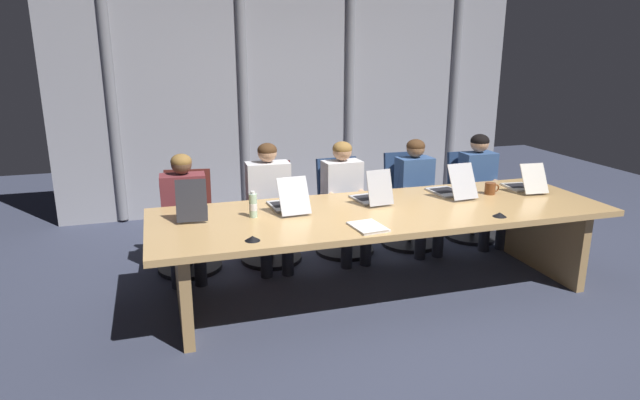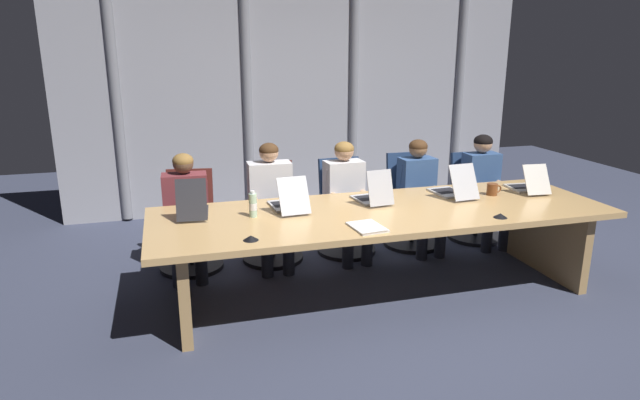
% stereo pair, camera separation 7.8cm
% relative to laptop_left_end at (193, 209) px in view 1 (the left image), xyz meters
% --- Properties ---
extents(ground_plane, '(11.73, 11.73, 0.00)m').
position_rel_laptop_left_end_xyz_m(ground_plane, '(1.52, -0.26, -0.81)').
color(ground_plane, '#383D51').
extents(conference_table, '(3.80, 1.22, 0.75)m').
position_rel_laptop_left_end_xyz_m(conference_table, '(1.52, -0.26, -0.21)').
color(conference_table, tan).
rests_on(conference_table, ground_plane).
extents(curtain_backdrop, '(5.87, 0.17, 2.91)m').
position_rel_laptop_left_end_xyz_m(curtain_backdrop, '(1.52, 2.53, 0.65)').
color(curtain_backdrop, '#9999A0').
rests_on(curtain_backdrop, ground_plane).
extents(laptop_left_end, '(0.27, 0.46, 0.33)m').
position_rel_laptop_left_end_xyz_m(laptop_left_end, '(0.00, 0.00, 0.00)').
color(laptop_left_end, '#2D2D33').
rests_on(laptop_left_end, conference_table).
extents(laptop_left_mid, '(0.28, 0.50, 0.30)m').
position_rel_laptop_left_end_xyz_m(laptop_left_mid, '(0.77, -0.02, -0.01)').
color(laptop_left_mid, '#BCBCC1').
rests_on(laptop_left_mid, conference_table).
extents(laptop_center, '(0.27, 0.43, 0.31)m').
position_rel_laptop_left_end_xyz_m(laptop_center, '(1.52, -0.02, -0.00)').
color(laptop_center, '#BCBCC1').
rests_on(laptop_center, conference_table).
extents(laptop_right_mid, '(0.28, 0.51, 0.31)m').
position_rel_laptop_left_end_xyz_m(laptop_right_mid, '(2.30, -0.01, -0.00)').
color(laptop_right_mid, '#BCBCC1').
rests_on(laptop_right_mid, conference_table).
extents(laptop_right_end, '(0.27, 0.46, 0.27)m').
position_rel_laptop_left_end_xyz_m(laptop_right_end, '(3.05, -0.05, -0.01)').
color(laptop_right_end, beige).
rests_on(laptop_right_end, conference_table).
extents(office_chair_left_end, '(0.60, 0.61, 0.92)m').
position_rel_laptop_left_end_xyz_m(office_chair_left_end, '(-0.01, 0.79, -0.46)').
color(office_chair_left_end, '#511E19').
rests_on(office_chair_left_end, ground_plane).
extents(office_chair_left_mid, '(0.60, 0.61, 0.96)m').
position_rel_laptop_left_end_xyz_m(office_chair_left_mid, '(0.78, 0.80, -0.45)').
color(office_chair_left_mid, '#511E19').
rests_on(office_chair_left_mid, ground_plane).
extents(office_chair_center, '(0.60, 0.60, 0.95)m').
position_rel_laptop_left_end_xyz_m(office_chair_center, '(1.55, 0.80, -0.46)').
color(office_chair_center, navy).
rests_on(office_chair_center, ground_plane).
extents(office_chair_right_mid, '(0.60, 0.60, 0.96)m').
position_rel_laptop_left_end_xyz_m(office_chair_right_mid, '(2.29, 0.80, -0.45)').
color(office_chair_right_mid, navy).
rests_on(office_chair_right_mid, ground_plane).
extents(office_chair_right_end, '(0.60, 0.60, 0.93)m').
position_rel_laptop_left_end_xyz_m(office_chair_right_end, '(3.05, 0.79, -0.46)').
color(office_chair_right_end, navy).
rests_on(office_chair_right_end, ground_plane).
extents(person_left_end, '(0.43, 0.56, 1.12)m').
position_rel_laptop_left_end_xyz_m(person_left_end, '(-0.04, 0.64, -0.17)').
color(person_left_end, brown).
rests_on(person_left_end, ground_plane).
extents(person_left_mid, '(0.43, 0.55, 1.18)m').
position_rel_laptop_left_end_xyz_m(person_left_mid, '(0.76, 0.64, -0.14)').
color(person_left_mid, silver).
rests_on(person_left_mid, ground_plane).
extents(person_center, '(0.41, 0.56, 1.16)m').
position_rel_laptop_left_end_xyz_m(person_center, '(1.51, 0.64, -0.15)').
color(person_center, silver).
rests_on(person_center, ground_plane).
extents(person_right_mid, '(0.37, 0.55, 1.14)m').
position_rel_laptop_left_end_xyz_m(person_right_mid, '(2.30, 0.63, -0.16)').
color(person_right_mid, '#335184').
rests_on(person_right_mid, ground_plane).
extents(person_right_end, '(0.37, 0.55, 1.16)m').
position_rel_laptop_left_end_xyz_m(person_right_end, '(3.05, 0.63, -0.15)').
color(person_right_end, '#335184').
rests_on(person_right_end, ground_plane).
extents(water_bottle_primary, '(0.06, 0.06, 0.21)m').
position_rel_laptop_left_end_xyz_m(water_bottle_primary, '(0.46, -0.15, 0.03)').
color(water_bottle_primary, '#ADD1B2').
rests_on(water_bottle_primary, conference_table).
extents(coffee_mug_near, '(0.14, 0.10, 0.11)m').
position_rel_laptop_left_end_xyz_m(coffee_mug_near, '(2.66, -0.09, -0.01)').
color(coffee_mug_near, brown).
rests_on(coffee_mug_near, conference_table).
extents(conference_mic_left_side, '(0.11, 0.11, 0.03)m').
position_rel_laptop_left_end_xyz_m(conference_mic_left_side, '(2.33, -0.71, -0.05)').
color(conference_mic_left_side, black).
rests_on(conference_mic_left_side, conference_table).
extents(conference_mic_middle, '(0.11, 0.11, 0.03)m').
position_rel_laptop_left_end_xyz_m(conference_mic_middle, '(0.35, -0.69, -0.05)').
color(conference_mic_middle, black).
rests_on(conference_mic_middle, conference_table).
extents(spiral_notepad, '(0.25, 0.33, 0.03)m').
position_rel_laptop_left_end_xyz_m(spiral_notepad, '(1.23, -0.67, -0.05)').
color(spiral_notepad, silver).
rests_on(spiral_notepad, conference_table).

